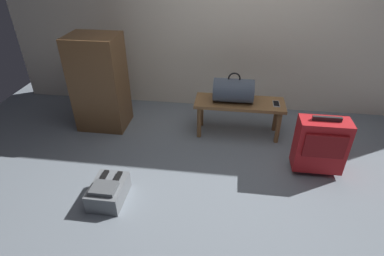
{
  "coord_description": "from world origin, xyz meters",
  "views": [
    {
      "loc": [
        -0.11,
        -2.22,
        1.96
      ],
      "look_at": [
        -0.48,
        0.51,
        0.25
      ],
      "focal_mm": 28.41,
      "sensor_mm": 36.0,
      "label": 1
    }
  ],
  "objects_px": {
    "suitcase_upright_red": "(320,145)",
    "backpack_grey": "(108,191)",
    "duffel_bag_slate": "(233,90)",
    "bench": "(239,107)",
    "side_cabinet": "(100,83)",
    "cell_phone": "(276,104)"
  },
  "relations": [
    {
      "from": "suitcase_upright_red",
      "to": "backpack_grey",
      "type": "height_order",
      "value": "suitcase_upright_red"
    },
    {
      "from": "backpack_grey",
      "to": "duffel_bag_slate",
      "type": "bearing_deg",
      "value": 50.37
    },
    {
      "from": "bench",
      "to": "duffel_bag_slate",
      "type": "xyz_separation_m",
      "value": [
        -0.08,
        0.0,
        0.2
      ]
    },
    {
      "from": "suitcase_upright_red",
      "to": "bench",
      "type": "bearing_deg",
      "value": 141.91
    },
    {
      "from": "side_cabinet",
      "to": "duffel_bag_slate",
      "type": "bearing_deg",
      "value": 0.17
    },
    {
      "from": "duffel_bag_slate",
      "to": "suitcase_upright_red",
      "type": "height_order",
      "value": "duffel_bag_slate"
    },
    {
      "from": "duffel_bag_slate",
      "to": "cell_phone",
      "type": "relative_size",
      "value": 3.06
    },
    {
      "from": "cell_phone",
      "to": "suitcase_upright_red",
      "type": "height_order",
      "value": "suitcase_upright_red"
    },
    {
      "from": "cell_phone",
      "to": "duffel_bag_slate",
      "type": "bearing_deg",
      "value": 178.59
    },
    {
      "from": "cell_phone",
      "to": "backpack_grey",
      "type": "height_order",
      "value": "cell_phone"
    },
    {
      "from": "bench",
      "to": "suitcase_upright_red",
      "type": "bearing_deg",
      "value": -38.09
    },
    {
      "from": "cell_phone",
      "to": "backpack_grey",
      "type": "relative_size",
      "value": 0.38
    },
    {
      "from": "side_cabinet",
      "to": "cell_phone",
      "type": "bearing_deg",
      "value": -0.2
    },
    {
      "from": "duffel_bag_slate",
      "to": "side_cabinet",
      "type": "distance_m",
      "value": 1.54
    },
    {
      "from": "bench",
      "to": "duffel_bag_slate",
      "type": "distance_m",
      "value": 0.21
    },
    {
      "from": "bench",
      "to": "backpack_grey",
      "type": "distance_m",
      "value": 1.69
    },
    {
      "from": "duffel_bag_slate",
      "to": "backpack_grey",
      "type": "distance_m",
      "value": 1.68
    },
    {
      "from": "cell_phone",
      "to": "side_cabinet",
      "type": "distance_m",
      "value": 2.02
    },
    {
      "from": "cell_phone",
      "to": "side_cabinet",
      "type": "bearing_deg",
      "value": 179.8
    },
    {
      "from": "bench",
      "to": "suitcase_upright_red",
      "type": "distance_m",
      "value": 0.97
    },
    {
      "from": "duffel_bag_slate",
      "to": "side_cabinet",
      "type": "height_order",
      "value": "side_cabinet"
    },
    {
      "from": "suitcase_upright_red",
      "to": "side_cabinet",
      "type": "height_order",
      "value": "side_cabinet"
    }
  ]
}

